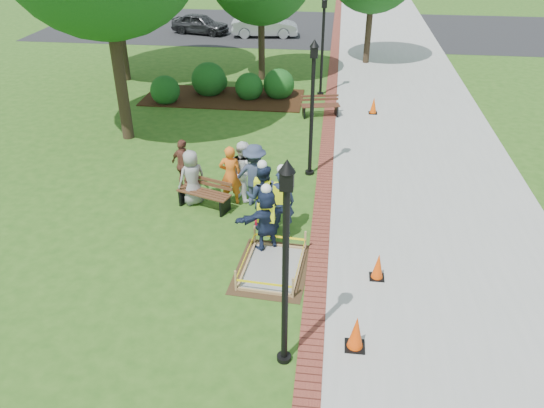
# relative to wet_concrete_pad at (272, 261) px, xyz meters

# --- Properties ---
(ground) EXTENTS (100.00, 100.00, 0.00)m
(ground) POSITION_rel_wet_concrete_pad_xyz_m (-0.68, 0.17, -0.23)
(ground) COLOR #285116
(ground) RESTS_ON ground
(sidewalk) EXTENTS (6.00, 60.00, 0.02)m
(sidewalk) POSITION_rel_wet_concrete_pad_xyz_m (4.32, 10.17, -0.22)
(sidewalk) COLOR #9E9E99
(sidewalk) RESTS_ON ground
(brick_edging) EXTENTS (0.50, 60.00, 0.03)m
(brick_edging) POSITION_rel_wet_concrete_pad_xyz_m (1.07, 10.17, -0.22)
(brick_edging) COLOR maroon
(brick_edging) RESTS_ON ground
(mulch_bed) EXTENTS (7.00, 3.00, 0.05)m
(mulch_bed) POSITION_rel_wet_concrete_pad_xyz_m (-3.68, 12.17, -0.21)
(mulch_bed) COLOR #381E0F
(mulch_bed) RESTS_ON ground
(parking_lot) EXTENTS (36.00, 12.00, 0.01)m
(parking_lot) POSITION_rel_wet_concrete_pad_xyz_m (-0.68, 27.17, -0.23)
(parking_lot) COLOR black
(parking_lot) RESTS_ON ground
(wet_concrete_pad) EXTENTS (1.87, 2.42, 0.55)m
(wet_concrete_pad) POSITION_rel_wet_concrete_pad_xyz_m (0.00, 0.00, 0.00)
(wet_concrete_pad) COLOR #47331E
(wet_concrete_pad) RESTS_ON ground
(bench_near) EXTENTS (1.64, 0.99, 0.85)m
(bench_near) POSITION_rel_wet_concrete_pad_xyz_m (-2.27, 2.66, 0.04)
(bench_near) COLOR brown
(bench_near) RESTS_ON ground
(bench_far) EXTENTS (1.61, 0.82, 0.83)m
(bench_far) POSITION_rel_wet_concrete_pad_xyz_m (0.68, 10.40, 0.03)
(bench_far) COLOR #582F1E
(bench_far) RESTS_ON ground
(cone_front) EXTENTS (0.40, 0.40, 0.79)m
(cone_front) POSITION_rel_wet_concrete_pad_xyz_m (1.93, -2.35, 0.14)
(cone_front) COLOR black
(cone_front) RESTS_ON ground
(cone_back) EXTENTS (0.34, 0.34, 0.68)m
(cone_back) POSITION_rel_wet_concrete_pad_xyz_m (2.47, -0.05, 0.09)
(cone_back) COLOR black
(cone_back) RESTS_ON ground
(cone_far) EXTENTS (0.35, 0.35, 0.69)m
(cone_far) POSITION_rel_wet_concrete_pad_xyz_m (2.83, 10.98, 0.10)
(cone_far) COLOR black
(cone_far) RESTS_ON ground
(toolbox) EXTENTS (0.41, 0.27, 0.19)m
(toolbox) POSITION_rel_wet_concrete_pad_xyz_m (-0.52, 1.90, -0.14)
(toolbox) COLOR #A50C1F
(toolbox) RESTS_ON ground
(lamp_near) EXTENTS (0.28, 0.28, 4.26)m
(lamp_near) POSITION_rel_wet_concrete_pad_xyz_m (0.57, -2.83, 2.25)
(lamp_near) COLOR black
(lamp_near) RESTS_ON ground
(lamp_mid) EXTENTS (0.28, 0.28, 4.26)m
(lamp_mid) POSITION_rel_wet_concrete_pad_xyz_m (0.57, 5.17, 2.25)
(lamp_mid) COLOR black
(lamp_mid) RESTS_ON ground
(lamp_far) EXTENTS (0.28, 0.28, 4.26)m
(lamp_far) POSITION_rel_wet_concrete_pad_xyz_m (0.57, 13.17, 2.25)
(lamp_far) COLOR black
(lamp_far) RESTS_ON ground
(shrub_a) EXTENTS (1.27, 1.27, 1.27)m
(shrub_a) POSITION_rel_wet_concrete_pad_xyz_m (-6.03, 11.29, -0.23)
(shrub_a) COLOR #154C18
(shrub_a) RESTS_ON ground
(shrub_b) EXTENTS (1.55, 1.55, 1.55)m
(shrub_b) POSITION_rel_wet_concrete_pad_xyz_m (-4.42, 12.64, -0.23)
(shrub_b) COLOR #154C18
(shrub_b) RESTS_ON ground
(shrub_c) EXTENTS (1.23, 1.23, 1.23)m
(shrub_c) POSITION_rel_wet_concrete_pad_xyz_m (-2.53, 12.26, -0.23)
(shrub_c) COLOR #154C18
(shrub_c) RESTS_ON ground
(shrub_d) EXTENTS (1.37, 1.37, 1.37)m
(shrub_d) POSITION_rel_wet_concrete_pad_xyz_m (-1.25, 12.59, -0.23)
(shrub_d) COLOR #154C18
(shrub_d) RESTS_ON ground
(shrub_e) EXTENTS (0.93, 0.93, 0.93)m
(shrub_e) POSITION_rel_wet_concrete_pad_xyz_m (-4.16, 13.23, -0.23)
(shrub_e) COLOR #154C18
(shrub_e) RESTS_ON ground
(casual_person_a) EXTENTS (0.62, 0.59, 1.64)m
(casual_person_a) POSITION_rel_wet_concrete_pad_xyz_m (-2.66, 2.89, 0.59)
(casual_person_a) COLOR gray
(casual_person_a) RESTS_ON ground
(casual_person_b) EXTENTS (0.59, 0.40, 1.77)m
(casual_person_b) POSITION_rel_wet_concrete_pad_xyz_m (-1.58, 3.06, 0.65)
(casual_person_b) COLOR orange
(casual_person_b) RESTS_ON ground
(casual_person_c) EXTENTS (0.66, 0.67, 1.78)m
(casual_person_c) POSITION_rel_wet_concrete_pad_xyz_m (-1.27, 3.40, 0.65)
(casual_person_c) COLOR white
(casual_person_c) RESTS_ON ground
(casual_person_d) EXTENTS (0.62, 0.56, 1.64)m
(casual_person_d) POSITION_rel_wet_concrete_pad_xyz_m (-3.10, 3.63, 0.59)
(casual_person_d) COLOR brown
(casual_person_d) RESTS_ON ground
(casual_person_e) EXTENTS (0.65, 0.47, 1.85)m
(casual_person_e) POSITION_rel_wet_concrete_pad_xyz_m (-0.87, 3.04, 0.69)
(casual_person_e) COLOR #2F3852
(casual_person_e) RESTS_ON ground
(hivis_worker_a) EXTENTS (0.64, 0.59, 1.82)m
(hivis_worker_a) POSITION_rel_wet_concrete_pad_xyz_m (-0.26, 0.88, 0.67)
(hivis_worker_a) COLOR #171E3D
(hivis_worker_a) RESTS_ON ground
(hivis_worker_b) EXTENTS (0.64, 0.47, 2.00)m
(hivis_worker_b) POSITION_rel_wet_concrete_pad_xyz_m (0.04, 1.61, 0.75)
(hivis_worker_b) COLOR #1C2449
(hivis_worker_b) RESTS_ON ground
(hivis_worker_c) EXTENTS (0.60, 0.40, 1.99)m
(hivis_worker_c) POSITION_rel_wet_concrete_pad_xyz_m (-0.48, 1.83, 0.75)
(hivis_worker_c) COLOR #1A1D43
(hivis_worker_c) RESTS_ON ground
(parked_car_a) EXTENTS (2.83, 4.57, 1.38)m
(parked_car_a) POSITION_rel_wet_concrete_pad_xyz_m (-7.74, 24.62, -0.23)
(parked_car_a) COLOR #28282A
(parked_car_a) RESTS_ON ground
(parked_car_b) EXTENTS (2.45, 4.76, 1.49)m
(parked_car_b) POSITION_rel_wet_concrete_pad_xyz_m (-3.46, 24.29, -0.23)
(parked_car_b) COLOR #B3B4B8
(parked_car_b) RESTS_ON ground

